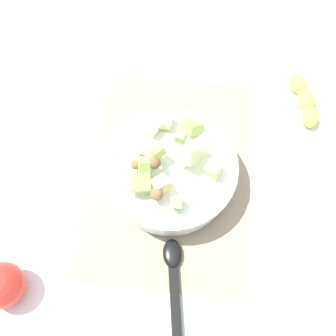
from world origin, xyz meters
name	(u,v)px	position (x,y,z in m)	size (l,w,h in m)	color
ground_plane	(171,173)	(0.00, 0.00, 0.00)	(2.40, 2.40, 0.00)	silver
placemat	(171,172)	(0.00, 0.00, 0.00)	(0.49, 0.34, 0.01)	gray
salad_bowl	(168,170)	(-0.02, 0.00, 0.05)	(0.27, 0.27, 0.13)	white
serving_spoon	(174,279)	(-0.22, -0.03, 0.01)	(0.23, 0.06, 0.01)	black
whole_apple	(2,285)	(-0.27, 0.27, 0.04)	(0.08, 0.08, 0.09)	red
banana_whole	(304,100)	(0.21, -0.29, 0.02)	(0.15, 0.07, 0.04)	yellow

